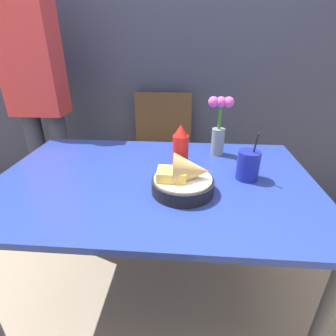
# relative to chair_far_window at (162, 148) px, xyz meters

# --- Properties ---
(ground_plane) EXTENTS (12.00, 12.00, 0.00)m
(ground_plane) POSITION_rel_chair_far_window_xyz_m (0.05, -0.80, -0.54)
(ground_plane) COLOR gray
(wall_window) EXTENTS (7.00, 0.06, 2.60)m
(wall_window) POSITION_rel_chair_far_window_xyz_m (0.05, 0.20, 0.76)
(wall_window) COLOR #2D334C
(wall_window) RESTS_ON ground_plane
(dining_table) EXTENTS (1.29, 0.84, 0.73)m
(dining_table) POSITION_rel_chair_far_window_xyz_m (0.05, -0.80, 0.10)
(dining_table) COLOR #233893
(dining_table) RESTS_ON ground_plane
(chair_far_window) EXTENTS (0.40, 0.40, 0.91)m
(chair_far_window) POSITION_rel_chair_far_window_xyz_m (0.00, 0.00, 0.00)
(chair_far_window) COLOR #473323
(chair_far_window) RESTS_ON ground_plane
(food_basket) EXTENTS (0.23, 0.23, 0.15)m
(food_basket) POSITION_rel_chair_far_window_xyz_m (0.18, -0.91, 0.24)
(food_basket) COLOR black
(food_basket) RESTS_ON dining_table
(ketchup_bottle) EXTENTS (0.07, 0.07, 0.19)m
(ketchup_bottle) POSITION_rel_chair_far_window_xyz_m (0.15, -0.70, 0.28)
(ketchup_bottle) COLOR red
(ketchup_bottle) RESTS_ON dining_table
(drink_cup) EXTENTS (0.09, 0.09, 0.20)m
(drink_cup) POSITION_rel_chair_far_window_xyz_m (0.42, -0.78, 0.24)
(drink_cup) COLOR #192399
(drink_cup) RESTS_ON dining_table
(flower_vase) EXTENTS (0.12, 0.06, 0.28)m
(flower_vase) POSITION_rel_chair_far_window_xyz_m (0.33, -0.53, 0.33)
(flower_vase) COLOR gray
(flower_vase) RESTS_ON dining_table
(person_standing) EXTENTS (0.32, 0.19, 1.69)m
(person_standing) POSITION_rel_chair_far_window_xyz_m (-0.73, -0.20, 0.44)
(person_standing) COLOR #2D3347
(person_standing) RESTS_ON ground_plane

